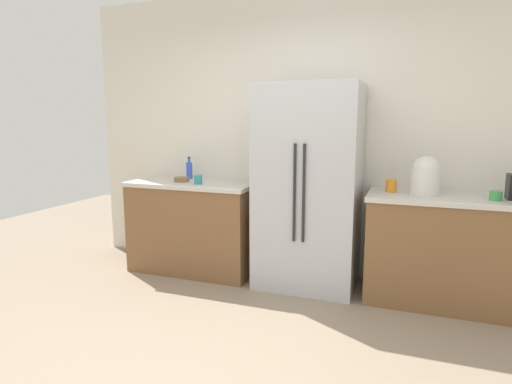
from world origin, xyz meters
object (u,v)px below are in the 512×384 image
at_px(refrigerator, 308,187).
at_px(cup_d, 496,196).
at_px(cup_a, 391,186).
at_px(bowl_a, 182,179).
at_px(cup_b, 198,180).
at_px(bottle_a, 189,170).
at_px(rice_cooker, 425,176).

relative_size(refrigerator, cup_d, 19.74).
bearing_deg(cup_a, bowl_a, -177.29).
distance_m(refrigerator, cup_b, 1.06).
relative_size(refrigerator, bottle_a, 8.03).
relative_size(rice_cooker, bowl_a, 2.12).
bearing_deg(rice_cooker, refrigerator, 179.80).
bearing_deg(rice_cooker, cup_d, -9.99).
height_order(cup_b, cup_d, cup_b).
xyz_separation_m(bottle_a, cup_b, (0.27, -0.32, -0.05)).
relative_size(rice_cooker, cup_a, 2.96).
bearing_deg(bowl_a, refrigerator, 2.27).
bearing_deg(cup_d, rice_cooker, 170.01).
xyz_separation_m(cup_b, bowl_a, (-0.23, 0.09, -0.02)).
xyz_separation_m(cup_a, bowl_a, (-2.01, -0.09, -0.03)).
height_order(cup_d, bowl_a, cup_d).
bearing_deg(cup_d, refrigerator, 176.43).
xyz_separation_m(refrigerator, bottle_a, (-1.33, 0.18, 0.09)).
distance_m(refrigerator, cup_a, 0.72).
xyz_separation_m(cup_a, cup_d, (0.78, -0.14, -0.02)).
distance_m(cup_a, cup_d, 0.79).
height_order(rice_cooker, bottle_a, rice_cooker).
distance_m(rice_cooker, cup_a, 0.29).
height_order(rice_cooker, bowl_a, rice_cooker).
bearing_deg(cup_d, cup_a, 170.00).
height_order(cup_a, bowl_a, cup_a).
distance_m(rice_cooker, cup_d, 0.53).
relative_size(refrigerator, bowl_a, 12.21).
xyz_separation_m(cup_d, bowl_a, (-2.79, 0.04, -0.01)).
height_order(bottle_a, cup_b, bottle_a).
xyz_separation_m(bottle_a, bowl_a, (0.04, -0.23, -0.07)).
relative_size(cup_a, cup_d, 1.16).
bearing_deg(refrigerator, bottle_a, 172.35).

